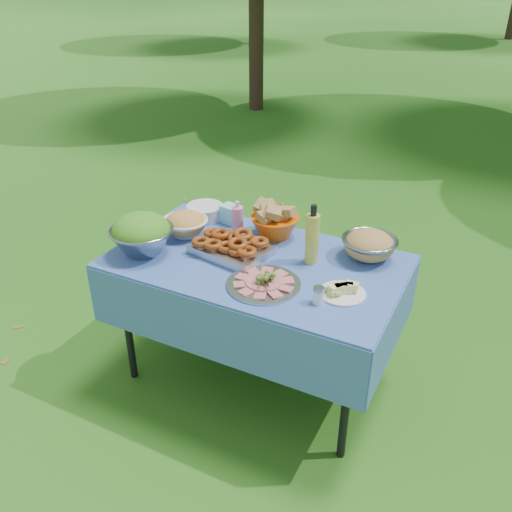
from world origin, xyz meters
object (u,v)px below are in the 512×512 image
(bread_bowl, at_px, (275,221))
(oil_bottle, at_px, (312,234))
(picnic_table, at_px, (256,321))
(pasta_bowl_steel, at_px, (369,245))
(plate_stack, at_px, (205,212))
(salad_bowl, at_px, (142,234))
(charcuterie_platter, at_px, (264,278))

(bread_bowl, bearing_deg, oil_bottle, -31.87)
(picnic_table, bearing_deg, oil_bottle, 23.19)
(pasta_bowl_steel, bearing_deg, picnic_table, -150.40)
(picnic_table, relative_size, bread_bowl, 5.46)
(plate_stack, distance_m, pasta_bowl_steel, 0.99)
(plate_stack, height_order, oil_bottle, oil_bottle)
(oil_bottle, bearing_deg, pasta_bowl_steel, 35.52)
(plate_stack, relative_size, bread_bowl, 0.80)
(salad_bowl, height_order, oil_bottle, oil_bottle)
(pasta_bowl_steel, xyz_separation_m, charcuterie_platter, (-0.36, -0.48, -0.03))
(plate_stack, bearing_deg, picnic_table, -32.27)
(picnic_table, height_order, plate_stack, plate_stack)
(picnic_table, distance_m, bread_bowl, 0.55)
(salad_bowl, distance_m, plate_stack, 0.51)
(bread_bowl, xyz_separation_m, oil_bottle, (0.29, -0.18, 0.07))
(picnic_table, height_order, pasta_bowl_steel, pasta_bowl_steel)
(pasta_bowl_steel, relative_size, oil_bottle, 0.89)
(pasta_bowl_steel, bearing_deg, plate_stack, 178.25)
(plate_stack, bearing_deg, salad_bowl, -97.07)
(picnic_table, distance_m, charcuterie_platter, 0.49)
(oil_bottle, bearing_deg, plate_stack, 164.77)
(plate_stack, xyz_separation_m, pasta_bowl_steel, (0.99, -0.03, 0.03))
(charcuterie_platter, xyz_separation_m, oil_bottle, (0.11, 0.31, 0.11))
(plate_stack, bearing_deg, charcuterie_platter, -38.81)
(salad_bowl, bearing_deg, charcuterie_platter, -0.45)
(plate_stack, height_order, bread_bowl, bread_bowl)
(oil_bottle, bearing_deg, salad_bowl, -159.60)
(salad_bowl, height_order, bread_bowl, salad_bowl)
(picnic_table, bearing_deg, bread_bowl, 96.28)
(salad_bowl, distance_m, pasta_bowl_steel, 1.16)
(salad_bowl, bearing_deg, bread_bowl, 42.33)
(pasta_bowl_steel, relative_size, charcuterie_platter, 0.79)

